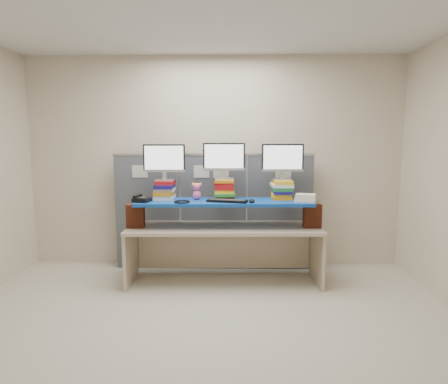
{
  "coord_description": "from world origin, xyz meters",
  "views": [
    {
      "loc": [
        0.25,
        -3.04,
        1.7
      ],
      "look_at": [
        0.15,
        1.28,
        1.1
      ],
      "focal_mm": 30.0,
      "sensor_mm": 36.0,
      "label": 1
    }
  ],
  "objects_px": {
    "blue_board": "(224,202)",
    "monitor_right": "(283,160)",
    "monitor_left": "(164,160)",
    "monitor_center": "(224,159)",
    "desk": "(224,238)",
    "keyboard": "(227,201)",
    "desk_phone": "(141,199)"
  },
  "relations": [
    {
      "from": "blue_board",
      "to": "desk",
      "type": "bearing_deg",
      "value": 178.43
    },
    {
      "from": "keyboard",
      "to": "monitor_center",
      "type": "bearing_deg",
      "value": 113.42
    },
    {
      "from": "keyboard",
      "to": "blue_board",
      "type": "bearing_deg",
      "value": 123.69
    },
    {
      "from": "monitor_right",
      "to": "keyboard",
      "type": "relative_size",
      "value": 1.03
    },
    {
      "from": "desk",
      "to": "keyboard",
      "type": "height_order",
      "value": "keyboard"
    },
    {
      "from": "monitor_left",
      "to": "monitor_center",
      "type": "distance_m",
      "value": 0.71
    },
    {
      "from": "desk",
      "to": "monitor_left",
      "type": "xyz_separation_m",
      "value": [
        -0.71,
        0.1,
        0.92
      ]
    },
    {
      "from": "desk",
      "to": "monitor_center",
      "type": "xyz_separation_m",
      "value": [
        -0.0,
        0.12,
        0.93
      ]
    },
    {
      "from": "desk",
      "to": "blue_board",
      "type": "distance_m",
      "value": 0.43
    },
    {
      "from": "blue_board",
      "to": "desk_phone",
      "type": "relative_size",
      "value": 9.61
    },
    {
      "from": "monitor_right",
      "to": "monitor_center",
      "type": "bearing_deg",
      "value": 180.0
    },
    {
      "from": "blue_board",
      "to": "desk_phone",
      "type": "distance_m",
      "value": 0.95
    },
    {
      "from": "monitor_left",
      "to": "monitor_center",
      "type": "relative_size",
      "value": 1.0
    },
    {
      "from": "monitor_center",
      "to": "monitor_right",
      "type": "height_order",
      "value": "monitor_center"
    },
    {
      "from": "blue_board",
      "to": "keyboard",
      "type": "xyz_separation_m",
      "value": [
        0.04,
        -0.1,
        0.03
      ]
    },
    {
      "from": "monitor_left",
      "to": "monitor_right",
      "type": "relative_size",
      "value": 1.0
    },
    {
      "from": "monitor_right",
      "to": "blue_board",
      "type": "bearing_deg",
      "value": -170.32
    },
    {
      "from": "monitor_left",
      "to": "keyboard",
      "type": "relative_size",
      "value": 1.03
    },
    {
      "from": "keyboard",
      "to": "desk_phone",
      "type": "distance_m",
      "value": 0.98
    },
    {
      "from": "desk",
      "to": "monitor_left",
      "type": "relative_size",
      "value": 4.6
    },
    {
      "from": "blue_board",
      "to": "monitor_left",
      "type": "bearing_deg",
      "value": 170.5
    },
    {
      "from": "desk",
      "to": "monitor_left",
      "type": "distance_m",
      "value": 1.16
    },
    {
      "from": "keyboard",
      "to": "desk_phone",
      "type": "xyz_separation_m",
      "value": [
        -0.98,
        -0.01,
        0.01
      ]
    },
    {
      "from": "blue_board",
      "to": "monitor_center",
      "type": "xyz_separation_m",
      "value": [
        -0.0,
        0.12,
        0.5
      ]
    },
    {
      "from": "monitor_left",
      "to": "desk_phone",
      "type": "xyz_separation_m",
      "value": [
        -0.23,
        -0.22,
        -0.44
      ]
    },
    {
      "from": "desk",
      "to": "keyboard",
      "type": "relative_size",
      "value": 4.75
    },
    {
      "from": "blue_board",
      "to": "monitor_right",
      "type": "distance_m",
      "value": 0.86
    },
    {
      "from": "monitor_center",
      "to": "keyboard",
      "type": "relative_size",
      "value": 1.03
    },
    {
      "from": "blue_board",
      "to": "monitor_right",
      "type": "relative_size",
      "value": 4.11
    },
    {
      "from": "keyboard",
      "to": "monitor_right",
      "type": "bearing_deg",
      "value": 32.95
    },
    {
      "from": "monitor_center",
      "to": "monitor_right",
      "type": "bearing_deg",
      "value": -0.0
    },
    {
      "from": "keyboard",
      "to": "desk_phone",
      "type": "bearing_deg",
      "value": -166.34
    }
  ]
}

